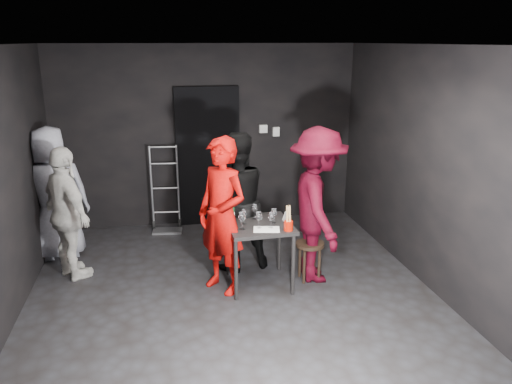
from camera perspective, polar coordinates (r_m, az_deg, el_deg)
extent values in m
cube|color=black|center=(5.67, -2.58, -11.94)|extent=(4.50, 5.00, 0.02)
cube|color=silver|center=(4.97, -3.00, 16.48)|extent=(4.50, 5.00, 0.02)
cube|color=black|center=(7.58, -5.60, 6.32)|extent=(4.50, 0.04, 2.70)
cube|color=black|center=(2.88, 4.79, -12.00)|extent=(4.50, 0.04, 2.70)
cube|color=black|center=(5.91, 19.37, 2.38)|extent=(0.04, 5.00, 2.70)
cube|color=black|center=(7.58, -5.49, 4.01)|extent=(0.95, 0.10, 2.10)
cube|color=#B7B7B2|center=(7.64, 0.82, 7.24)|extent=(0.12, 0.06, 0.12)
cube|color=#B7B7B2|center=(7.69, 2.29, 6.92)|extent=(0.10, 0.06, 0.14)
cylinder|color=#B2B2B7|center=(7.50, -11.83, 0.35)|extent=(0.03, 0.03, 1.28)
cylinder|color=#B2B2B7|center=(7.50, -8.90, 0.52)|extent=(0.03, 0.03, 1.28)
cube|color=#B2B2B7|center=(7.58, -10.09, -4.39)|extent=(0.43, 0.24, 0.03)
cylinder|color=black|center=(7.70, -11.58, -3.59)|extent=(0.04, 0.16, 0.16)
cylinder|color=black|center=(7.71, -8.72, -3.43)|extent=(0.04, 0.16, 0.16)
cube|color=black|center=(5.66, 0.36, -3.84)|extent=(0.72, 0.72, 0.04)
cylinder|color=black|center=(5.47, -2.29, -8.92)|extent=(0.04, 0.04, 0.71)
cylinder|color=black|center=(5.59, 4.27, -8.35)|extent=(0.04, 0.04, 0.71)
cylinder|color=black|center=(6.04, -3.25, -6.31)|extent=(0.04, 0.04, 0.71)
cylinder|color=black|center=(6.15, 2.69, -5.86)|extent=(0.04, 0.04, 0.71)
cylinder|color=black|center=(5.91, 6.19, -5.95)|extent=(0.34, 0.34, 0.04)
cylinder|color=black|center=(6.11, 6.69, -7.67)|extent=(0.04, 0.04, 0.41)
cylinder|color=black|center=(6.06, 5.03, -7.83)|extent=(0.04, 0.04, 0.41)
cylinder|color=black|center=(5.90, 5.52, -8.55)|extent=(0.04, 0.04, 0.41)
cylinder|color=black|center=(5.95, 7.22, -8.38)|extent=(0.04, 0.04, 0.41)
imported|color=#AA0603|center=(5.46, -3.92, -1.21)|extent=(0.86, 0.90, 2.08)
imported|color=black|center=(6.02, -2.34, -0.04)|extent=(1.04, 0.70, 1.96)
imported|color=#36020E|center=(5.75, 7.11, 0.31)|extent=(0.74, 1.46, 2.21)
imported|color=silver|center=(6.20, -20.79, -1.91)|extent=(0.96, 1.09, 1.71)
imported|color=gray|center=(6.83, -22.24, 0.92)|extent=(1.06, 0.69, 2.00)
cube|color=white|center=(5.48, 1.21, -4.30)|extent=(0.32, 0.24, 0.00)
cylinder|color=black|center=(5.60, -2.82, -2.71)|extent=(0.07, 0.07, 0.22)
cylinder|color=black|center=(5.55, -2.84, -1.24)|extent=(0.03, 0.03, 0.09)
cylinder|color=white|center=(5.59, -2.82, -2.62)|extent=(0.07, 0.07, 0.07)
cylinder|color=#A51102|center=(5.45, 3.72, -3.87)|extent=(0.10, 0.10, 0.11)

